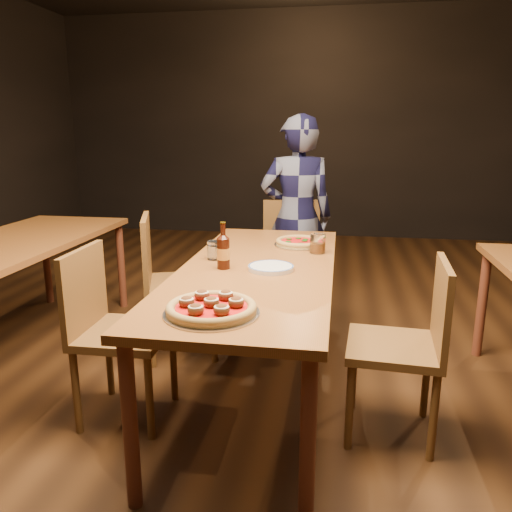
% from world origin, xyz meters
% --- Properties ---
extents(ground, '(9.00, 9.00, 0.00)m').
position_xyz_m(ground, '(0.00, 0.00, 0.00)').
color(ground, black).
extents(room_shell, '(9.00, 9.00, 9.00)m').
position_xyz_m(room_shell, '(0.00, 0.00, 1.86)').
color(room_shell, black).
rests_on(room_shell, ground).
extents(table_main, '(0.80, 2.00, 0.75)m').
position_xyz_m(table_main, '(0.00, 0.00, 0.68)').
color(table_main, brown).
rests_on(table_main, ground).
extents(table_left, '(0.80, 2.00, 0.75)m').
position_xyz_m(table_left, '(-1.70, 0.30, 0.68)').
color(table_left, brown).
rests_on(table_left, ground).
extents(chair_main_nw, '(0.44, 0.44, 0.93)m').
position_xyz_m(chair_main_nw, '(-0.63, -0.33, 0.47)').
color(chair_main_nw, brown).
rests_on(chair_main_nw, ground).
extents(chair_main_sw, '(0.58, 0.58, 0.97)m').
position_xyz_m(chair_main_sw, '(-0.58, 0.46, 0.49)').
color(chair_main_sw, brown).
rests_on(chair_main_sw, ground).
extents(chair_main_e, '(0.46, 0.46, 0.92)m').
position_xyz_m(chair_main_e, '(0.70, -0.25, 0.46)').
color(chair_main_e, brown).
rests_on(chair_main_e, ground).
extents(chair_end, '(0.52, 0.52, 0.96)m').
position_xyz_m(chair_end, '(0.08, 1.18, 0.48)').
color(chair_end, brown).
rests_on(chair_end, ground).
extents(pizza_meatball, '(0.38, 0.38, 0.07)m').
position_xyz_m(pizza_meatball, '(-0.06, -0.73, 0.78)').
color(pizza_meatball, '#B7B7BF').
rests_on(pizza_meatball, table_main).
extents(pizza_margherita, '(0.32, 0.32, 0.04)m').
position_xyz_m(pizza_margherita, '(0.18, 0.54, 0.77)').
color(pizza_margherita, '#B7B7BF').
rests_on(pizza_margherita, table_main).
extents(plate_stack, '(0.24, 0.24, 0.02)m').
position_xyz_m(plate_stack, '(0.08, -0.05, 0.76)').
color(plate_stack, white).
rests_on(plate_stack, table_main).
extents(beer_bottle, '(0.07, 0.07, 0.24)m').
position_xyz_m(beer_bottle, '(-0.17, -0.07, 0.84)').
color(beer_bottle, black).
rests_on(beer_bottle, table_main).
extents(water_glass, '(0.08, 0.08, 0.10)m').
position_xyz_m(water_glass, '(-0.26, 0.11, 0.80)').
color(water_glass, white).
rests_on(water_glass, table_main).
extents(amber_glass, '(0.09, 0.09, 0.11)m').
position_xyz_m(amber_glass, '(0.30, 0.36, 0.81)').
color(amber_glass, '#964D11').
rests_on(amber_glass, table_main).
extents(diner, '(0.63, 0.48, 1.58)m').
position_xyz_m(diner, '(0.09, 1.35, 0.79)').
color(diner, black).
rests_on(diner, ground).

